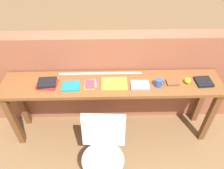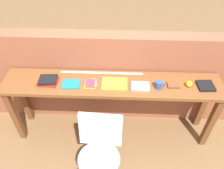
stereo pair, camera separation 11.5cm
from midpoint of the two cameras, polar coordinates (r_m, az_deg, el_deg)
ground_plane at (r=2.95m, az=0.95°, el=-16.40°), size 40.00×40.00×0.00m
brick_wall_back at (r=2.86m, az=1.48°, el=1.56°), size 6.00×0.20×1.30m
sideboard at (r=2.55m, az=1.34°, el=-1.91°), size 2.50×0.44×0.88m
chair_white_moulded at (r=2.34m, az=-1.80°, el=-16.49°), size 0.47×0.48×0.89m
book_stack_leftmost at (r=2.53m, az=-15.12°, el=0.96°), size 0.23×0.18×0.06m
magazine_cycling at (r=2.47m, az=-9.34°, el=0.10°), size 0.21×0.17×0.01m
pamphlet_pile_colourful at (r=2.45m, az=-4.18°, el=0.31°), size 0.15×0.17×0.01m
book_open_centre at (r=2.43m, az=2.00°, el=0.15°), size 0.29×0.21×0.02m
book_grey_hardcover at (r=2.42m, az=8.70°, el=-0.50°), size 0.21×0.15×0.03m
mug at (r=2.43m, az=13.46°, el=-0.07°), size 0.11×0.08×0.09m
leather_journal_brown at (r=2.52m, az=16.99°, el=-0.16°), size 0.13×0.11×0.02m
sports_ball_small at (r=2.56m, az=20.73°, el=0.12°), size 0.07×0.07×0.07m
book_repair_rightmost at (r=2.64m, az=24.45°, el=-0.33°), size 0.19×0.18×0.03m
ruler_metal_back_edge at (r=2.59m, az=-1.47°, el=3.04°), size 0.97×0.03×0.00m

